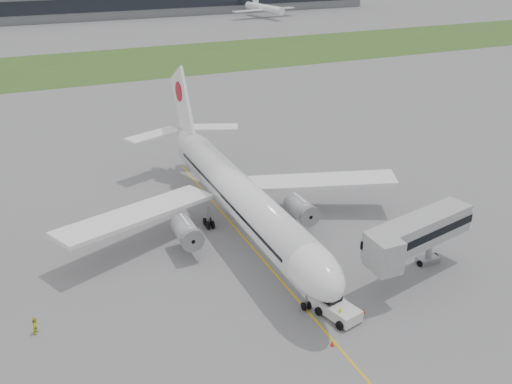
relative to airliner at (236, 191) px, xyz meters
name	(u,v)px	position (x,y,z in m)	size (l,w,h in m)	color
ground	(251,245)	(0.00, -4.87, -5.66)	(600.00, 600.00, 0.00)	gray
apron_markings	(267,264)	(0.00, -9.87, -5.66)	(70.00, 70.00, 0.04)	gold
grass_strip	(95,66)	(0.00, 115.13, -5.65)	(600.00, 50.00, 0.02)	#385921
terminal_building	(53,4)	(0.00, 225.00, 1.34)	(320.00, 22.30, 14.00)	slate
airliner	(236,191)	(0.00, 0.00, 0.00)	(48.13, 53.95, 17.88)	white
pushback_tug	(336,307)	(2.39, -22.06, -4.58)	(3.98, 5.06, 2.34)	silver
jet_bridge	(414,235)	(14.07, -19.06, -0.09)	(16.03, 7.88, 7.53)	#A8A8AB
safety_cone_left	(332,343)	(-0.50, -26.13, -5.36)	(0.44, 0.44, 0.60)	red
safety_cone_right	(364,311)	(5.30, -22.86, -5.42)	(0.36, 0.36, 0.49)	red
ground_crew_near	(340,315)	(2.01, -23.31, -4.71)	(0.69, 0.46, 1.90)	#F6FF2A
ground_crew_far	(36,325)	(-26.61, -12.37, -4.72)	(0.92, 0.71, 1.88)	yellow
distant_aircraft_right	(264,18)	(92.64, 194.10, -5.66)	(33.12, 29.22, 12.66)	white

